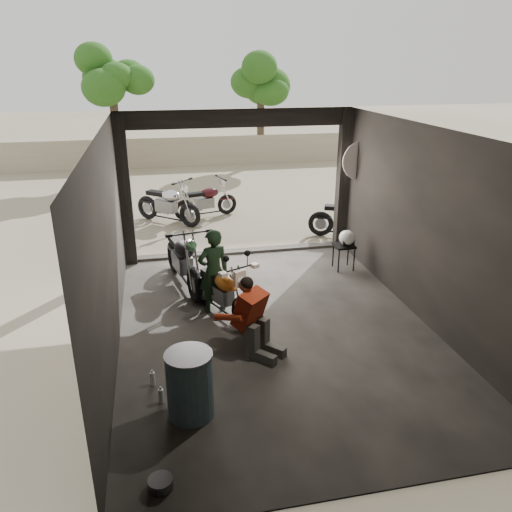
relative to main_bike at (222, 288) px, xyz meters
name	(u,v)px	position (x,y,z in m)	size (l,w,h in m)	color
ground	(275,328)	(0.79, -0.55, -0.55)	(80.00, 80.00, 0.00)	#7A6D56
garage	(268,245)	(0.79, 0.00, 0.73)	(7.00, 7.13, 3.20)	#2D2B28
boundary_wall	(195,151)	(0.79, 13.45, 0.05)	(18.00, 0.30, 1.20)	gray
tree_left	(110,65)	(-2.21, 11.95, 3.44)	(2.20, 2.20, 5.60)	#382B1E
tree_right	(261,75)	(3.59, 13.45, 3.01)	(2.20, 2.20, 5.00)	#382B1E
main_bike	(222,288)	(0.00, 0.00, 0.00)	(0.68, 1.65, 1.10)	white
left_bike	(183,255)	(-0.56, 1.44, 0.09)	(0.78, 1.90, 1.29)	black
outside_bike_a	(168,201)	(-0.67, 5.60, 0.07)	(0.76, 1.84, 1.24)	black
outside_bike_b	(206,198)	(0.39, 5.94, 0.00)	(0.67, 1.62, 1.09)	#3C0E13
outside_bike_c	(350,215)	(3.66, 3.47, 0.05)	(0.73, 1.77, 1.20)	black
rider	(213,272)	(-0.11, 0.25, 0.21)	(0.55, 0.36, 1.52)	black
mechanic	(257,320)	(0.33, -1.27, 0.04)	(0.61, 0.82, 1.19)	#C13B19
stool	(344,248)	(2.79, 1.57, -0.07)	(0.40, 0.40, 0.56)	black
helmet	(347,238)	(2.83, 1.55, 0.17)	(0.33, 0.35, 0.32)	white
oil_drum	(190,386)	(-0.75, -2.46, -0.11)	(0.57, 0.57, 0.88)	#3E5D68
sign_post	(360,179)	(3.39, 2.41, 1.19)	(0.85, 0.08, 2.55)	black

